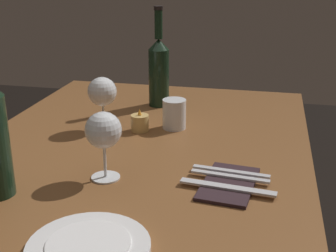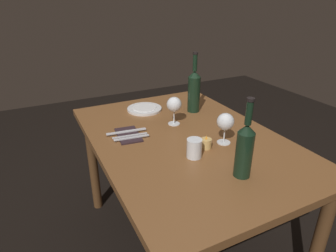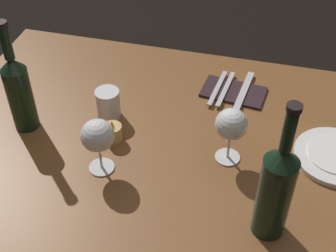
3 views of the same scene
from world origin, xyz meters
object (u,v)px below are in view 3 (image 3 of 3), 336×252
at_px(wine_bottle, 19,91).
at_px(dinner_plate, 335,156).
at_px(fork_inner, 226,89).
at_px(fork_outer, 218,88).
at_px(wine_glass_left, 98,137).
at_px(table_knife, 243,92).
at_px(folded_napkin, 233,92).
at_px(votive_candle, 113,133).
at_px(wine_bottle_second, 276,189).
at_px(water_tumbler, 108,105).
at_px(wine_glass_right, 231,125).

relative_size(wine_bottle, dinner_plate, 1.53).
bearing_deg(fork_inner, fork_outer, 180.00).
distance_m(wine_glass_left, table_knife, 0.51).
distance_m(dinner_plate, folded_napkin, 0.37).
distance_m(votive_candle, folded_napkin, 0.41).
bearing_deg(wine_bottle_second, wine_bottle, 164.76).
bearing_deg(votive_candle, folded_napkin, 44.62).
bearing_deg(votive_candle, wine_bottle, -179.09).
relative_size(wine_bottle, table_knife, 1.56).
bearing_deg(wine_glass_left, wine_bottle, 158.21).
bearing_deg(water_tumbler, wine_bottle, -155.34).
height_order(votive_candle, fork_outer, votive_candle).
height_order(votive_candle, fork_inner, votive_candle).
height_order(fork_inner, fork_outer, same).
bearing_deg(water_tumbler, wine_glass_right, -13.43).
xyz_separation_m(wine_bottle_second, fork_inner, (-0.17, 0.48, -0.13)).
xyz_separation_m(wine_glass_left, wine_bottle_second, (0.43, -0.08, 0.03)).
bearing_deg(folded_napkin, votive_candle, -135.38).
bearing_deg(table_knife, fork_inner, 180.00).
xyz_separation_m(fork_inner, fork_outer, (-0.03, 0.00, 0.00)).
bearing_deg(folded_napkin, table_knife, 0.00).
distance_m(wine_bottle, dinner_plate, 0.85).
bearing_deg(table_knife, wine_glass_left, -128.51).
height_order(wine_glass_left, fork_outer, wine_glass_left).
relative_size(wine_bottle_second, dinner_plate, 1.69).
distance_m(wine_glass_left, folded_napkin, 0.50).
relative_size(fork_inner, fork_outer, 1.00).
bearing_deg(fork_outer, water_tumbler, -145.78).
xyz_separation_m(wine_bottle_second, table_knife, (-0.12, 0.48, -0.13)).
distance_m(wine_bottle, folded_napkin, 0.63).
height_order(fork_outer, table_knife, same).
bearing_deg(wine_bottle_second, fork_outer, 112.36).
xyz_separation_m(wine_bottle, votive_candle, (0.25, 0.00, -0.10)).
bearing_deg(votive_candle, water_tumbler, 115.65).
distance_m(wine_glass_left, water_tumbler, 0.22).
relative_size(wine_glass_right, folded_napkin, 0.79).
relative_size(votive_candle, folded_napkin, 0.33).
distance_m(wine_glass_left, fork_inner, 0.48).
distance_m(folded_napkin, table_knife, 0.03).
height_order(wine_bottle_second, water_tumbler, wine_bottle_second).
bearing_deg(fork_inner, wine_glass_left, -123.27).
xyz_separation_m(fork_inner, table_knife, (0.05, 0.00, 0.00)).
distance_m(folded_napkin, fork_outer, 0.05).
bearing_deg(votive_candle, wine_bottle_second, -23.80).
xyz_separation_m(wine_bottle_second, folded_napkin, (-0.15, 0.48, -0.13)).
bearing_deg(folded_napkin, wine_bottle_second, -72.95).
relative_size(wine_bottle_second, table_knife, 1.72).
bearing_deg(wine_bottle_second, table_knife, 103.71).
xyz_separation_m(wine_bottle_second, fork_outer, (-0.20, 0.48, -0.13)).
bearing_deg(wine_bottle_second, wine_glass_right, 121.43).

